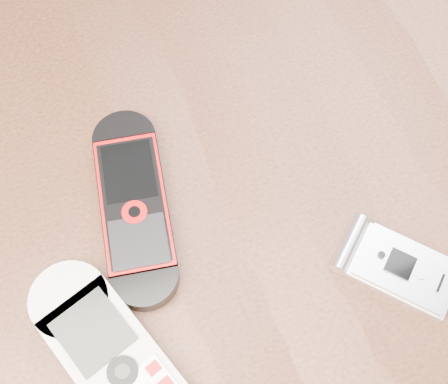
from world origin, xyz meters
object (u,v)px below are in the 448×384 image
Objects in this scene: table at (219,248)px; nokia_black_red at (134,205)px; motorola_razr at (402,268)px; nokia_white at (119,366)px.

table is 7.30× the size of nokia_black_red.
table is 0.18m from motorola_razr.
nokia_white reaches higher than table.
nokia_white reaches higher than nokia_black_red.
nokia_white is at bearing -140.02° from table.
nokia_black_red reaches higher than motorola_razr.
motorola_razr is (0.16, -0.12, -0.00)m from nokia_black_red.
table is 0.18m from nokia_white.
nokia_white is 0.12m from nokia_black_red.
nokia_white reaches higher than motorola_razr.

